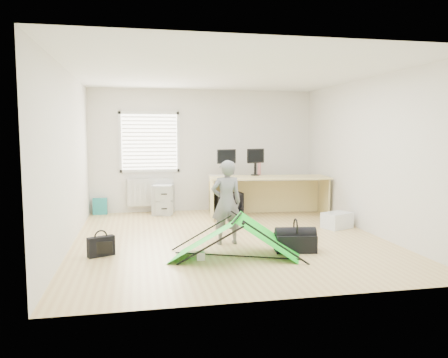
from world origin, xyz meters
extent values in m
plane|color=#D5B572|center=(0.00, 0.00, 0.00)|extent=(5.50, 5.50, 0.00)
cube|color=silver|center=(0.00, 2.75, 1.35)|extent=(5.00, 0.02, 2.70)
cube|color=silver|center=(-1.20, 2.71, 1.55)|extent=(1.20, 0.06, 1.20)
cube|color=silver|center=(-1.20, 2.67, 0.45)|extent=(1.00, 0.12, 0.60)
cube|color=#D0BD75|center=(1.22, 1.70, 0.42)|extent=(2.53, 1.02, 0.84)
cube|color=#A7ABAD|center=(-0.93, 2.43, 0.32)|extent=(0.53, 0.63, 0.64)
cube|color=black|center=(0.37, 2.04, 1.05)|extent=(0.44, 0.21, 0.41)
cube|color=black|center=(1.01, 2.04, 1.05)|extent=(0.44, 0.26, 0.42)
cube|color=beige|center=(0.21, 2.02, 0.85)|extent=(0.47, 0.30, 0.02)
cylinder|color=#AA605F|center=(1.10, 2.05, 0.97)|extent=(0.08, 0.08, 0.27)
imported|color=black|center=(0.35, 1.92, 0.27)|extent=(0.65, 0.66, 0.53)
imported|color=slate|center=(-0.11, -0.36, 0.66)|extent=(0.49, 0.33, 1.33)
cube|color=white|center=(2.12, 0.38, 0.14)|extent=(0.61, 0.53, 0.28)
cube|color=teal|center=(-2.28, 2.64, 0.17)|extent=(0.30, 0.14, 0.35)
cube|color=black|center=(-2.00, -0.70, 0.14)|extent=(0.39, 0.26, 0.28)
cube|color=silver|center=(-0.64, -1.15, 0.06)|extent=(0.12, 0.12, 0.11)
cube|color=black|center=(0.80, -1.00, 0.13)|extent=(0.63, 0.38, 0.26)
camera|label=1|loc=(-1.46, -6.97, 1.74)|focal=35.00mm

